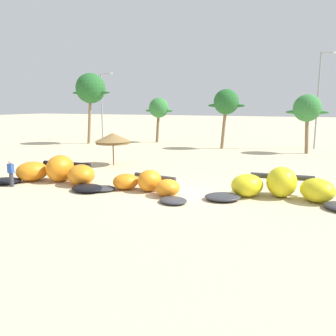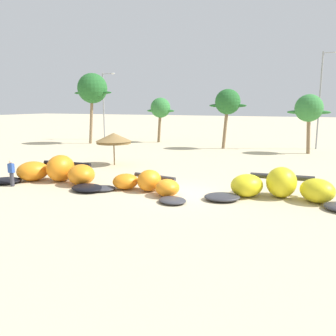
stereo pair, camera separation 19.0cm
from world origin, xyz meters
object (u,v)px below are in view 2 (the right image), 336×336
object	(u,v)px
kite_far_left	(57,172)
kite_left	(146,184)
kite_left_of_center	(281,187)
lamppost_west	(105,103)
palm_leftmost	(92,89)
palm_left_of_gap	(228,103)
palm_center_left	(309,109)
palm_left	(160,108)
person_by_umbrellas	(12,173)
lamppost_west_center	(321,96)
beach_umbrella_near_van	(114,138)

from	to	relation	value
kite_far_left	kite_left	size ratio (longest dim) A/B	1.28
kite_left_of_center	lamppost_west	bearing A→B (deg)	138.69
palm_leftmost	palm_left_of_gap	distance (m)	16.92
kite_left_of_center	palm_center_left	bearing A→B (deg)	88.41
palm_left	lamppost_west	distance (m)	8.80
kite_left_of_center	palm_leftmost	size ratio (longest dim) A/B	0.92
kite_left	palm_left	xyz separation A→B (m)	(-10.31, 24.41, 3.94)
person_by_umbrellas	palm_center_left	world-z (taller)	palm_center_left
palm_leftmost	palm_left	xyz separation A→B (m)	(7.11, 4.80, -2.42)
palm_leftmost	lamppost_west_center	xyz separation A→B (m)	(26.18, 5.38, -1.03)
palm_left_of_gap	palm_center_left	world-z (taller)	palm_left_of_gap
palm_center_left	person_by_umbrellas	bearing A→B (deg)	-125.17
kite_left	palm_center_left	world-z (taller)	palm_center_left
lamppost_west	kite_left	bearing A→B (deg)	-52.30
kite_left	palm_left_of_gap	bearing A→B (deg)	91.78
palm_left	palm_left_of_gap	distance (m)	10.19
beach_umbrella_near_van	lamppost_west_center	size ratio (longest dim) A/B	0.28
palm_center_left	beach_umbrella_near_van	bearing A→B (deg)	-136.33
person_by_umbrellas	palm_left	xyz separation A→B (m)	(-2.13, 26.35, 3.60)
palm_leftmost	palm_center_left	xyz separation A→B (m)	(25.15, 1.04, -2.33)
kite_left	palm_leftmost	world-z (taller)	palm_leftmost
lamppost_west_center	palm_leftmost	bearing A→B (deg)	-168.39
kite_left_of_center	lamppost_west_center	distance (m)	24.02
kite_left_of_center	palm_left	world-z (taller)	palm_left
kite_left_of_center	person_by_umbrellas	xyz separation A→B (m)	(-15.38, -3.52, 0.19)
kite_far_left	person_by_umbrellas	world-z (taller)	kite_far_left
palm_left_of_gap	palm_center_left	xyz separation A→B (m)	(8.39, -0.56, -0.63)
kite_left_of_center	beach_umbrella_near_van	distance (m)	14.85
person_by_umbrellas	lamppost_west_center	world-z (taller)	lamppost_west_center
kite_left	palm_center_left	distance (m)	22.41
kite_left_of_center	person_by_umbrellas	distance (m)	15.78
lamppost_west_center	palm_left	bearing A→B (deg)	-178.26
palm_left_of_gap	lamppost_west	world-z (taller)	lamppost_west
person_by_umbrellas	palm_left_of_gap	xyz separation A→B (m)	(7.52, 23.14, 4.31)
kite_far_left	beach_umbrella_near_van	distance (m)	7.24
person_by_umbrellas	palm_left_of_gap	size ratio (longest dim) A/B	0.24
kite_left_of_center	palm_center_left	size ratio (longest dim) A/B	1.36
kite_far_left	palm_left	distance (m)	25.04
kite_left	person_by_umbrellas	bearing A→B (deg)	-166.69
kite_left	lamppost_west_center	xyz separation A→B (m)	(8.76, 24.99, 5.33)
beach_umbrella_near_van	lamppost_west_center	bearing A→B (deg)	49.59
person_by_umbrellas	palm_leftmost	size ratio (longest dim) A/B	0.19
palm_left	palm_left_of_gap	xyz separation A→B (m)	(9.65, -3.20, 0.72)
beach_umbrella_near_van	person_by_umbrellas	bearing A→B (deg)	-100.46
kite_far_left	palm_left	bearing A→B (deg)	99.13
palm_center_left	kite_left	bearing A→B (deg)	-110.53
person_by_umbrellas	lamppost_west	distance (m)	29.08
palm_leftmost	kite_far_left	bearing A→B (deg)	-60.66
kite_left	lamppost_west	bearing A→B (deg)	127.70
palm_leftmost	lamppost_west	bearing A→B (deg)	108.09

